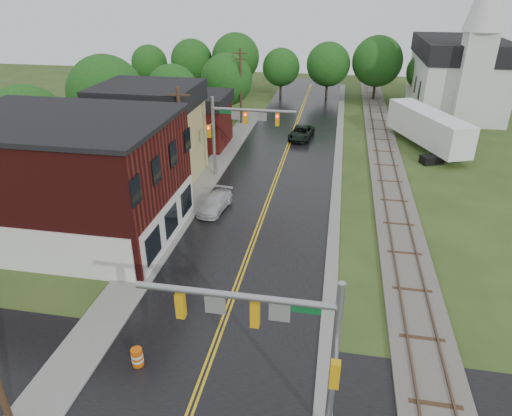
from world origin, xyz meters
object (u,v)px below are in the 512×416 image
(tree_left_b, at_px, (107,96))
(tree_left_e, at_px, (228,81))
(church, at_px, (460,69))
(traffic_signal_near, at_px, (276,328))
(traffic_signal_far, at_px, (237,124))
(tree_left_c, at_px, (173,92))
(suv_dark, at_px, (301,133))
(utility_pole_c, at_px, (241,85))
(brick_building, at_px, (67,178))
(semi_trailer, at_px, (428,127))
(tree_left_a, at_px, (29,129))
(utility_pole_b, at_px, (182,142))
(pickup_white, at_px, (215,203))
(construction_barrel, at_px, (137,357))

(tree_left_b, relative_size, tree_left_e, 1.19)
(church, height_order, traffic_signal_near, church)
(traffic_signal_far, distance_m, tree_left_c, 16.56)
(traffic_signal_near, bearing_deg, suv_dark, 93.58)
(utility_pole_c, height_order, tree_left_b, tree_left_b)
(traffic_signal_far, xyz_separation_m, utility_pole_c, (-3.33, 17.00, -0.25))
(tree_left_b, xyz_separation_m, suv_dark, (18.99, 7.28, -5.02))
(brick_building, height_order, church, church)
(church, bearing_deg, traffic_signal_near, -107.72)
(utility_pole_c, relative_size, semi_trailer, 0.72)
(tree_left_a, xyz_separation_m, tree_left_c, (6.00, 18.00, -0.60))
(tree_left_e, bearing_deg, suv_dark, -33.91)
(traffic_signal_far, relative_size, suv_dark, 1.47)
(brick_building, xyz_separation_m, traffic_signal_near, (15.96, -13.00, 0.82))
(church, xyz_separation_m, tree_left_a, (-39.85, -31.84, -0.72))
(semi_trailer, bearing_deg, utility_pole_b, -142.37)
(tree_left_e, bearing_deg, traffic_signal_far, -74.11)
(utility_pole_c, xyz_separation_m, semi_trailer, (21.14, -5.70, -2.40))
(utility_pole_b, relative_size, suv_dark, 1.80)
(traffic_signal_near, xyz_separation_m, utility_pole_b, (-10.27, 20.00, -0.25))
(semi_trailer, bearing_deg, tree_left_a, -154.37)
(tree_left_a, xyz_separation_m, tree_left_b, (2.00, 10.00, 0.60))
(traffic_signal_near, xyz_separation_m, tree_left_e, (-12.32, 43.90, -0.16))
(tree_left_b, relative_size, pickup_white, 2.29)
(suv_dark, bearing_deg, semi_trailer, 2.65)
(pickup_white, height_order, semi_trailer, semi_trailer)
(traffic_signal_far, xyz_separation_m, tree_left_b, (-14.38, 4.90, 0.74))
(church, xyz_separation_m, pickup_white, (-23.80, -33.58, -5.22))
(tree_left_e, bearing_deg, brick_building, -96.71)
(tree_left_b, bearing_deg, tree_left_c, 63.44)
(tree_left_c, bearing_deg, semi_trailer, -3.24)
(semi_trailer, bearing_deg, traffic_signal_near, -106.67)
(utility_pole_b, height_order, suv_dark, utility_pole_b)
(construction_barrel, bearing_deg, utility_pole_c, 95.19)
(utility_pole_b, height_order, tree_left_b, tree_left_b)
(utility_pole_c, xyz_separation_m, tree_left_c, (-7.05, -4.10, -0.21))
(church, bearing_deg, utility_pole_c, -160.03)
(traffic_signal_near, distance_m, construction_barrel, 8.27)
(tree_left_e, distance_m, semi_trailer, 24.53)
(traffic_signal_near, relative_size, pickup_white, 1.74)
(traffic_signal_far, relative_size, pickup_white, 1.74)
(traffic_signal_far, bearing_deg, tree_left_b, 161.19)
(brick_building, height_order, tree_left_c, brick_building)
(tree_left_a, height_order, tree_left_b, tree_left_b)
(traffic_signal_near, xyz_separation_m, traffic_signal_far, (-6.94, 25.00, 0.01))
(brick_building, height_order, suv_dark, brick_building)
(traffic_signal_near, xyz_separation_m, tree_left_c, (-17.32, 37.90, -0.46))
(tree_left_c, bearing_deg, tree_left_b, -116.56)
(tree_left_a, height_order, pickup_white, tree_left_a)
(traffic_signal_far, height_order, tree_left_c, tree_left_c)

